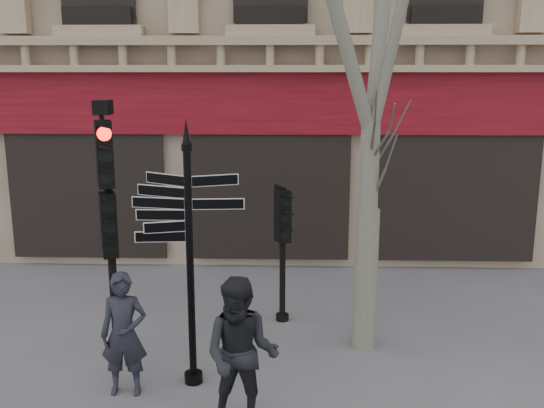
{
  "coord_description": "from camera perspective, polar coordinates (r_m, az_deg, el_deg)",
  "views": [
    {
      "loc": [
        0.42,
        -7.91,
        4.26
      ],
      "look_at": [
        0.16,
        0.6,
        2.38
      ],
      "focal_mm": 40.0,
      "sensor_mm": 36.0,
      "label": 1
    }
  ],
  "objects": [
    {
      "name": "ground",
      "position": [
        9.0,
        -1.2,
        -15.83
      ],
      "size": [
        80.0,
        80.0,
        0.0
      ],
      "primitive_type": "plane",
      "color": "#5E5E63",
      "rests_on": "ground"
    },
    {
      "name": "fingerpost",
      "position": [
        8.01,
        -7.87,
        -0.62
      ],
      "size": [
        1.67,
        1.67,
        3.67
      ],
      "rotation": [
        0.0,
        0.0,
        -0.09
      ],
      "color": "black",
      "rests_on": "ground"
    },
    {
      "name": "traffic_signal_main",
      "position": [
        9.17,
        -15.16,
        0.51
      ],
      "size": [
        0.51,
        0.44,
        3.85
      ],
      "rotation": [
        0.0,
        0.0,
        0.38
      ],
      "color": "black",
      "rests_on": "ground"
    },
    {
      "name": "traffic_signal_secondary",
      "position": [
        10.24,
        1.01,
        -2.51
      ],
      "size": [
        0.47,
        0.41,
        2.32
      ],
      "rotation": [
        0.0,
        0.0,
        0.42
      ],
      "color": "black",
      "rests_on": "ground"
    },
    {
      "name": "pedestrian_a",
      "position": [
        8.43,
        -13.76,
        -11.82
      ],
      "size": [
        0.64,
        0.44,
        1.69
      ],
      "primitive_type": "imported",
      "rotation": [
        0.0,
        0.0,
        0.06
      ],
      "color": "#22242E",
      "rests_on": "ground"
    },
    {
      "name": "pedestrian_b",
      "position": [
        7.41,
        -2.91,
        -14.04
      ],
      "size": [
        1.02,
        0.85,
        1.91
      ],
      "primitive_type": "imported",
      "rotation": [
        0.0,
        0.0,
        -0.14
      ],
      "color": "black",
      "rests_on": "ground"
    }
  ]
}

